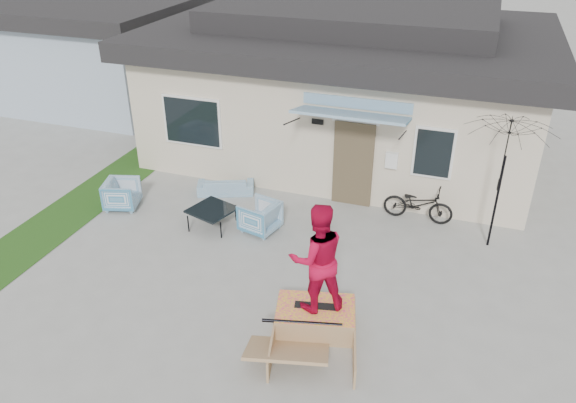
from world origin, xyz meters
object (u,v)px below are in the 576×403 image
(bicycle, at_px, (419,200))
(skateboard, at_px, (316,305))
(skate_ramp, at_px, (315,318))
(armchair_right, at_px, (260,215))
(skater, at_px, (317,257))
(loveseat, at_px, (226,183))
(armchair_left, at_px, (122,193))
(patio_umbrella, at_px, (502,172))
(coffee_table, at_px, (212,217))

(bicycle, height_order, skateboard, bicycle)
(skate_ramp, height_order, skateboard, skateboard)
(armchair_right, height_order, skater, skater)
(skater, bearing_deg, skate_ramp, 72.62)
(loveseat, distance_m, skater, 5.55)
(armchair_left, height_order, patio_umbrella, patio_umbrella)
(skate_ramp, distance_m, skater, 1.25)
(skate_ramp, distance_m, skateboard, 0.25)
(skateboard, bearing_deg, skate_ramp, -88.76)
(bicycle, relative_size, skateboard, 2.17)
(loveseat, distance_m, armchair_left, 2.52)
(coffee_table, height_order, patio_umbrella, patio_umbrella)
(coffee_table, relative_size, patio_umbrella, 0.41)
(loveseat, distance_m, bicycle, 4.76)
(skate_ramp, height_order, skater, skater)
(skateboard, height_order, skater, skater)
(skater, bearing_deg, bicycle, -136.29)
(skateboard, xyz_separation_m, skater, (0.00, 0.00, 1.00))
(armchair_right, xyz_separation_m, skater, (2.10, -2.67, 1.08))
(armchair_left, relative_size, skateboard, 1.06)
(skate_ramp, bearing_deg, bicycle, 61.36)
(patio_umbrella, xyz_separation_m, skater, (-2.77, -3.73, -0.28))
(coffee_table, height_order, skateboard, skateboard)
(patio_umbrella, height_order, skateboard, patio_umbrella)
(loveseat, distance_m, skate_ramp, 5.46)
(coffee_table, distance_m, patio_umbrella, 6.27)
(patio_umbrella, height_order, skater, skater)
(coffee_table, height_order, skate_ramp, skate_ramp)
(armchair_left, distance_m, skate_ramp, 6.20)
(armchair_left, bearing_deg, coffee_table, -108.49)
(bicycle, relative_size, patio_umbrella, 0.72)
(coffee_table, relative_size, skateboard, 1.23)
(coffee_table, relative_size, skater, 0.46)
(skate_ramp, bearing_deg, armchair_left, 141.31)
(skate_ramp, relative_size, skateboard, 2.43)
(bicycle, relative_size, skater, 0.81)
(loveseat, height_order, armchair_left, armchair_left)
(loveseat, xyz_separation_m, bicycle, (4.75, 0.24, 0.23))
(skateboard, bearing_deg, armchair_right, 115.68)
(skateboard, distance_m, skater, 1.00)
(skateboard, bearing_deg, bicycle, 62.33)
(bicycle, distance_m, patio_umbrella, 2.11)
(armchair_left, height_order, armchair_right, armchair_right)
(armchair_right, height_order, coffee_table, armchair_right)
(armchair_right, bearing_deg, coffee_table, -66.78)
(bicycle, height_order, skater, skater)
(armchair_right, height_order, skateboard, armchair_right)
(coffee_table, xyz_separation_m, patio_umbrella, (5.96, 1.24, 1.53))
(loveseat, relative_size, skateboard, 1.92)
(bicycle, distance_m, skater, 4.56)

